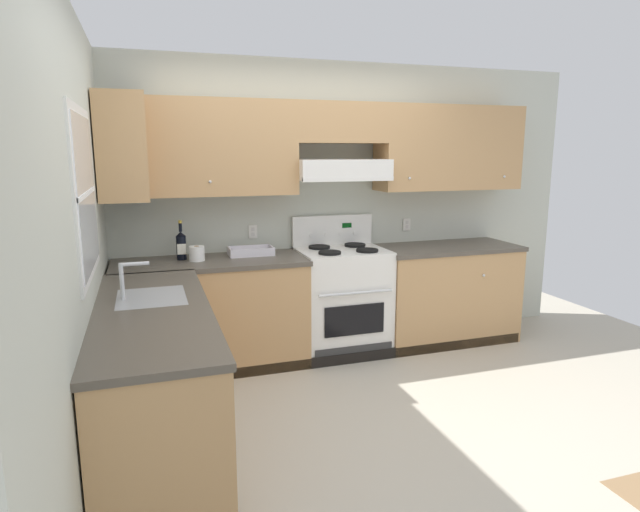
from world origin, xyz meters
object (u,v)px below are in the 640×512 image
Objects in this scene: wine_bottle at (181,245)px; bowl at (251,252)px; stove at (342,300)px; paper_towel_roll at (197,253)px.

wine_bottle reaches higher than bowl.
wine_bottle is at bearing 176.16° from stove.
paper_towel_roll is (0.11, -0.09, -0.06)m from wine_bottle.
wine_bottle is 2.59× the size of paper_towel_roll.
paper_towel_roll is (-1.25, 0.00, 0.49)m from stove.
bowl is 3.02× the size of paper_towel_roll.
wine_bottle is 0.16m from paper_towel_roll.
stove is 3.76× the size of wine_bottle.
stove is 3.22× the size of bowl.
stove reaches higher than bowl.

